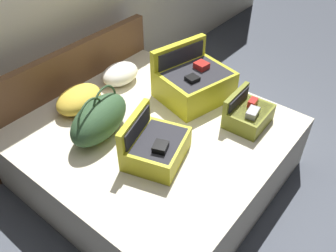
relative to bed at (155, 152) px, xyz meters
The scene contains 9 objects.
ground_plane 0.47m from the bed, 90.00° to the right, with size 12.00×12.00×0.00m, color #4C515B.
bed is the anchor object (origin of this frame).
headboard 0.99m from the bed, 90.00° to the left, with size 1.86×0.08×0.88m, color brown.
hard_case_large 0.68m from the bed, ahead, with size 0.66×0.61×0.43m.
hard_case_medium 0.48m from the bed, 137.21° to the right, with size 0.53×0.48×0.33m.
hard_case_small 0.82m from the bed, 45.95° to the right, with size 0.37×0.30×0.25m.
duffel_bag 0.57m from the bed, 137.31° to the left, with size 0.63×0.41×0.37m.
pillow_near_headboard 0.76m from the bed, 105.67° to the left, with size 0.43×0.31×0.18m, color gold.
pillow_center_head 0.82m from the bed, 65.00° to the left, with size 0.38×0.28×0.17m, color white.
Camera 1 is at (-1.56, -0.99, 2.29)m, focal length 37.42 mm.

